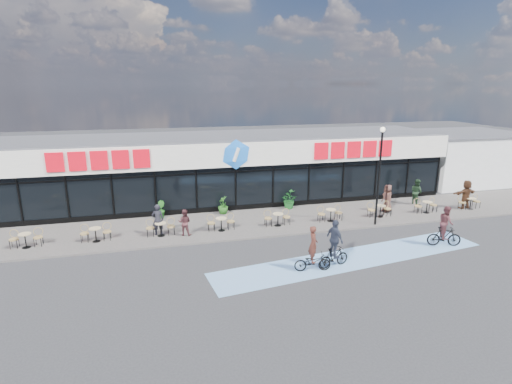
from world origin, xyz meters
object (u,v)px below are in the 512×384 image
pedestrian_c (466,194)px  cyclist_a (334,247)px  bistro_set_0 (26,238)px  pedestrian_b (416,192)px  patron_right (185,222)px  pedestrian_a (387,198)px  lamp_post (380,169)px  cyclist_b (445,229)px  potted_plant_left (161,209)px  potted_plant_mid (223,205)px  patron_left (158,220)px  potted_plant_right (288,200)px

pedestrian_c → cyclist_a: size_ratio=0.84×
bistro_set_0 → pedestrian_b: 23.65m
bistro_set_0 → patron_right: patron_right is taller
bistro_set_0 → pedestrian_a: pedestrian_a is taller
lamp_post → cyclist_b: (1.85, -3.52, -2.51)m
patron_right → pedestrian_a: pedestrian_a is taller
potted_plant_left → cyclist_a: cyclist_a is taller
lamp_post → patron_right: bearing=174.9°
cyclist_a → lamp_post: bearing=43.4°
potted_plant_mid → patron_left: (-4.02, -2.80, 0.30)m
bistro_set_0 → potted_plant_mid: potted_plant_mid is taller
patron_left → pedestrian_b: 17.19m
bistro_set_0 → pedestrian_b: (23.58, 1.78, 0.41)m
potted_plant_mid → patron_right: bearing=-129.3°
lamp_post → pedestrian_a: bearing=45.7°
potted_plant_mid → pedestrian_c: 15.89m
lamp_post → pedestrian_b: (4.82, 3.03, -2.45)m
lamp_post → potted_plant_left: size_ratio=5.34×
patron_left → pedestrian_b: (17.11, 1.67, 0.00)m
cyclist_a → potted_plant_mid: bearing=113.0°
pedestrian_c → pedestrian_b: bearing=-37.5°
potted_plant_left → cyclist_b: cyclist_b is taller
lamp_post → bistro_set_0: (-18.76, 1.25, -2.87)m
potted_plant_left → cyclist_a: 11.45m
potted_plant_mid → potted_plant_right: 4.34m
potted_plant_left → cyclist_a: (7.47, -8.67, 0.33)m
pedestrian_a → pedestrian_c: pedestrian_c is taller
patron_left → cyclist_b: bearing=158.2°
potted_plant_right → cyclist_a: cyclist_a is taller
cyclist_a → potted_plant_left: bearing=130.8°
pedestrian_c → cyclist_a: 13.34m
potted_plant_right → patron_left: (-8.36, -2.84, 0.28)m
bistro_set_0 → pedestrian_c: pedestrian_c is taller
potted_plant_left → potted_plant_mid: potted_plant_mid is taller
bistro_set_0 → pedestrian_c: 26.13m
potted_plant_right → patron_right: 7.68m
bistro_set_0 → potted_plant_right: size_ratio=1.32×
potted_plant_left → pedestrian_a: size_ratio=0.59×
bistro_set_0 → patron_left: (6.46, 0.11, 0.41)m
patron_right → pedestrian_c: size_ratio=0.77×
potted_plant_left → potted_plant_right: (8.18, -0.07, 0.06)m
potted_plant_mid → cyclist_b: size_ratio=0.53×
potted_plant_right → pedestrian_c: (11.31, -2.79, 0.36)m
cyclist_a → cyclist_b: (6.49, 0.87, -0.04)m
patron_right → cyclist_b: (12.74, -4.49, 0.08)m
patron_right → pedestrian_c: 18.27m
bistro_set_0 → pedestrian_a: (20.74, 0.78, 0.43)m
patron_right → cyclist_a: cyclist_a is taller
patron_left → cyclist_b: (14.14, -4.89, -0.05)m
potted_plant_left → cyclist_b: bearing=-29.2°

